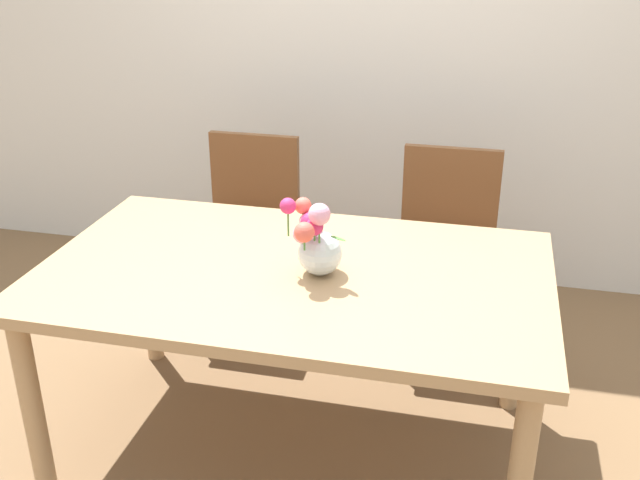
# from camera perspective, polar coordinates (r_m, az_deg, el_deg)

# --- Properties ---
(ground_plane) EXTENTS (12.00, 12.00, 0.00)m
(ground_plane) POSITION_cam_1_polar(r_m,az_deg,el_deg) (2.84, -1.84, -15.57)
(ground_plane) COLOR brown
(back_wall) EXTENTS (7.00, 0.10, 2.80)m
(back_wall) POSITION_cam_1_polar(r_m,az_deg,el_deg) (3.78, 4.51, 17.71)
(back_wall) COLOR silver
(back_wall) RESTS_ON ground_plane
(dining_table) EXTENTS (1.69, 1.02, 0.73)m
(dining_table) POSITION_cam_1_polar(r_m,az_deg,el_deg) (2.48, -2.04, -3.91)
(dining_table) COLOR tan
(dining_table) RESTS_ON ground_plane
(chair_left) EXTENTS (0.42, 0.42, 0.90)m
(chair_left) POSITION_cam_1_polar(r_m,az_deg,el_deg) (3.40, -5.55, 1.53)
(chair_left) COLOR brown
(chair_left) RESTS_ON ground_plane
(chair_right) EXTENTS (0.42, 0.42, 0.90)m
(chair_right) POSITION_cam_1_polar(r_m,az_deg,el_deg) (3.23, 9.74, 0.10)
(chair_right) COLOR brown
(chair_right) RESTS_ON ground_plane
(flower_vase) EXTENTS (0.24, 0.20, 0.26)m
(flower_vase) POSITION_cam_1_polar(r_m,az_deg,el_deg) (2.36, -0.35, -0.13)
(flower_vase) COLOR silver
(flower_vase) RESTS_ON dining_table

